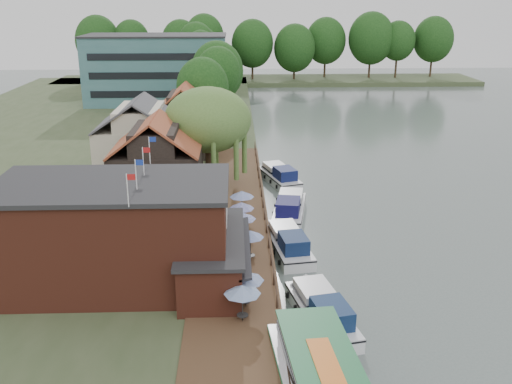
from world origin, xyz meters
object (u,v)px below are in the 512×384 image
object	(u,v)px
umbrella_4	(242,226)
cruiser_3	(279,173)
cottage_c	(185,120)
willow	(208,139)
hotel_block	(157,69)
cottage_b	(141,138)
umbrella_1	(245,290)
umbrella_5	(242,216)
cruiser_1	(288,240)
cruiser_2	(289,205)
umbrella_2	(231,257)
umbrella_3	(250,245)
cottage_a	(157,163)
swan	(321,371)
umbrella_6	(242,204)
pub	(144,233)
umbrella_0	(242,303)
cruiser_0	(322,307)

from	to	relation	value
umbrella_4	cruiser_3	bearing A→B (deg)	76.36
cottage_c	willow	world-z (taller)	willow
cottage_c	willow	bearing A→B (deg)	-75.96
hotel_block	cottage_b	distance (m)	46.21
umbrella_1	umbrella_5	xyz separation A→B (m)	(-0.05, 12.78, 0.00)
cottage_b	willow	bearing A→B (deg)	-33.69
cruiser_1	cruiser_2	world-z (taller)	cruiser_2
umbrella_2	cruiser_2	bearing A→B (deg)	68.11
willow	umbrella_1	xyz separation A→B (m)	(3.19, -23.75, -3.93)
umbrella_3	cruiser_2	size ratio (longest dim) A/B	0.25
cottage_a	swan	world-z (taller)	cottage_a
swan	umbrella_2	bearing A→B (deg)	115.94
umbrella_1	umbrella_3	distance (m)	6.73
cottage_b	umbrella_6	bearing A→B (deg)	-50.67
pub	cottage_c	world-z (taller)	cottage_c
willow	umbrella_4	bearing A→B (deg)	-76.87
pub	umbrella_1	distance (m)	8.02
hotel_block	umbrella_6	world-z (taller)	hotel_block
umbrella_6	umbrella_3	bearing A→B (deg)	-86.79
willow	umbrella_3	world-z (taller)	willow
swan	umbrella_3	bearing A→B (deg)	106.14
cruiser_2	umbrella_2	bearing A→B (deg)	-102.12
cruiser_2	umbrella_6	bearing A→B (deg)	-140.73
willow	cruiser_3	distance (m)	10.36
pub	umbrella_0	xyz separation A→B (m)	(6.50, -5.40, -2.36)
cottage_c	umbrella_2	size ratio (longest dim) A/B	3.58
cottage_a	umbrella_6	xyz separation A→B (m)	(7.70, -3.07, -2.96)
willow	umbrella_2	size ratio (longest dim) A/B	4.39
pub	cruiser_2	bearing A→B (deg)	52.28
hotel_block	cottage_b	world-z (taller)	hotel_block
pub	umbrella_5	world-z (taller)	pub
willow	cruiser_3	world-z (taller)	willow
willow	umbrella_3	distance (m)	17.87
cottage_b	cruiser_1	distance (m)	23.75
swan	cruiser_3	bearing A→B (deg)	89.51
cottage_b	umbrella_1	world-z (taller)	cottage_b
cottage_b	cruiser_0	distance (m)	33.15
umbrella_2	cruiser_2	xyz separation A→B (m)	(5.43, 13.52, -1.15)
cruiser_3	pub	bearing A→B (deg)	-130.95
umbrella_5	umbrella_6	distance (m)	2.90
umbrella_2	umbrella_4	world-z (taller)	same
umbrella_5	umbrella_0	bearing A→B (deg)	-90.56
umbrella_6	umbrella_5	bearing A→B (deg)	-91.28
umbrella_0	umbrella_4	xyz separation A→B (m)	(0.12, 12.03, 0.00)
umbrella_3	cruiser_3	bearing A→B (deg)	80.06
umbrella_0	umbrella_5	size ratio (longest dim) A/B	1.00
umbrella_6	cruiser_2	size ratio (longest dim) A/B	0.25
cruiser_3	umbrella_6	bearing A→B (deg)	-125.56
willow	umbrella_5	xyz separation A→B (m)	(3.14, -10.96, -3.93)
cottage_c	umbrella_1	bearing A→B (deg)	-79.95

